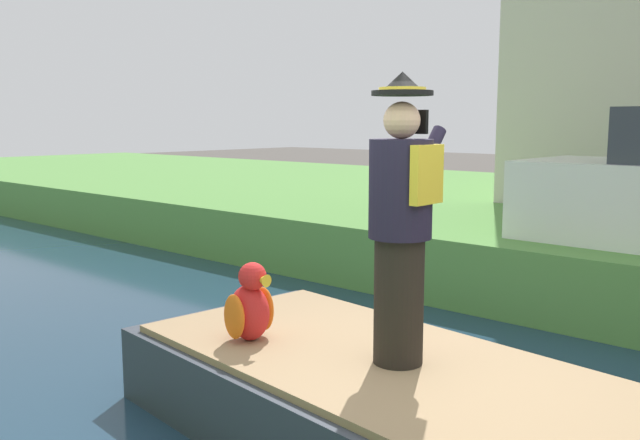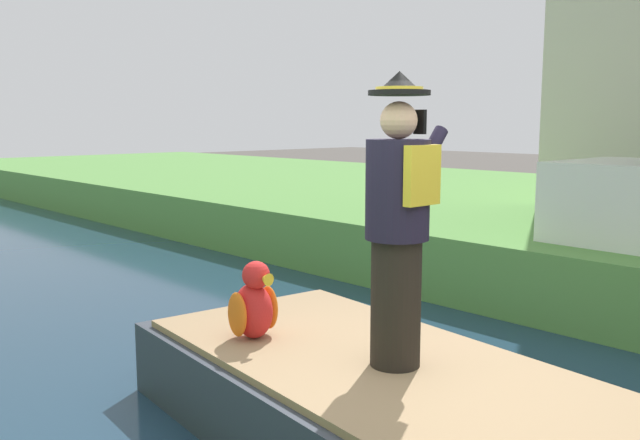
{
  "view_description": "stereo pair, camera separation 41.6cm",
  "coord_description": "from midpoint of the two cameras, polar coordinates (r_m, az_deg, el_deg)",
  "views": [
    {
      "loc": [
        -3.47,
        -2.27,
        2.26
      ],
      "look_at": [
        -0.14,
        0.72,
        1.61
      ],
      "focal_mm": 38.32,
      "sensor_mm": 36.0,
      "label": 1
    },
    {
      "loc": [
        -3.18,
        -2.57,
        2.26
      ],
      "look_at": [
        -0.14,
        0.72,
        1.61
      ],
      "focal_mm": 38.32,
      "sensor_mm": 36.0,
      "label": 2
    }
  ],
  "objects": [
    {
      "name": "boat",
      "position": [
        4.58,
        9.21,
        -15.78
      ],
      "size": [
        2.22,
        4.36,
        0.61
      ],
      "color": "#333842",
      "rests_on": "canal_water"
    },
    {
      "name": "person_pirate",
      "position": [
        4.29,
        9.33,
        -0.21
      ],
      "size": [
        0.61,
        0.42,
        1.85
      ],
      "rotation": [
        0.0,
        0.0,
        -0.27
      ],
      "color": "black",
      "rests_on": "boat"
    },
    {
      "name": "parrot_plush",
      "position": [
        4.92,
        -3.14,
        -7.13
      ],
      "size": [
        0.36,
        0.34,
        0.57
      ],
      "color": "red",
      "rests_on": "boat"
    }
  ]
}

